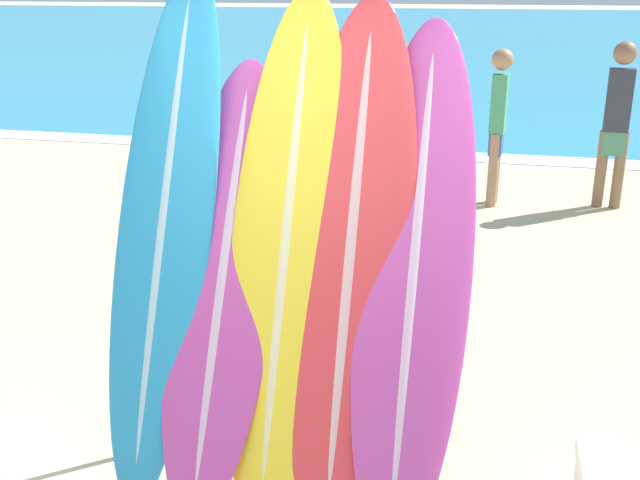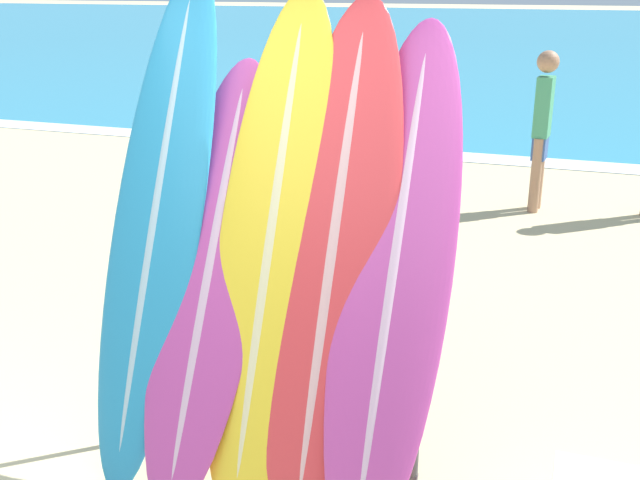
# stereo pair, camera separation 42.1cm
# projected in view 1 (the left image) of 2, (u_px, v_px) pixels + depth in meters

# --- Properties ---
(ocean_water) EXTENTS (120.00, 60.00, 0.01)m
(ocean_water) POSITION_uv_depth(u_px,v_px,m) (481.00, 30.00, 37.56)
(ocean_water) COLOR teal
(ocean_water) RESTS_ON ground_plane
(surfboard_rack) EXTENTS (1.53, 0.04, 0.94)m
(surfboard_rack) POSITION_uv_depth(u_px,v_px,m) (283.00, 382.00, 3.63)
(surfboard_rack) COLOR #47474C
(surfboard_rack) RESTS_ON ground_plane
(surfboard_slot_0) EXTENTS (0.49, 1.19, 2.45)m
(surfboard_slot_0) POSITION_uv_depth(u_px,v_px,m) (165.00, 226.00, 3.62)
(surfboard_slot_0) COLOR teal
(surfboard_slot_0) RESTS_ON ground_plane
(surfboard_slot_1) EXTENTS (0.53, 1.13, 2.00)m
(surfboard_slot_1) POSITION_uv_depth(u_px,v_px,m) (223.00, 282.00, 3.55)
(surfboard_slot_1) COLOR #B23D8E
(surfboard_slot_1) RESTS_ON ground_plane
(surfboard_slot_2) EXTENTS (0.54, 1.10, 2.34)m
(surfboard_slot_2) POSITION_uv_depth(u_px,v_px,m) (286.00, 248.00, 3.49)
(surfboard_slot_2) COLOR yellow
(surfboard_slot_2) RESTS_ON ground_plane
(surfboard_slot_3) EXTENTS (0.57, 1.11, 2.30)m
(surfboard_slot_3) POSITION_uv_depth(u_px,v_px,m) (351.00, 257.00, 3.42)
(surfboard_slot_3) COLOR red
(surfboard_slot_3) RESTS_ON ground_plane
(surfboard_slot_4) EXTENTS (0.52, 1.26, 2.21)m
(surfboard_slot_4) POSITION_uv_depth(u_px,v_px,m) (414.00, 274.00, 3.36)
(surfboard_slot_4) COLOR #B23D8E
(surfboard_slot_4) RESTS_ON ground_plane
(person_near_water) EXTENTS (0.30, 0.25, 1.78)m
(person_near_water) POSITION_uv_depth(u_px,v_px,m) (392.00, 165.00, 5.91)
(person_near_water) COLOR beige
(person_near_water) RESTS_ON ground_plane
(person_mid_beach) EXTENTS (0.23, 0.28, 1.68)m
(person_mid_beach) POSITION_uv_depth(u_px,v_px,m) (498.00, 122.00, 8.02)
(person_mid_beach) COLOR #A87A5B
(person_mid_beach) RESTS_ON ground_plane
(person_far_left) EXTENTS (0.30, 0.24, 1.77)m
(person_far_left) POSITION_uv_depth(u_px,v_px,m) (617.00, 119.00, 7.89)
(person_far_left) COLOR #846047
(person_far_left) RESTS_ON ground_plane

